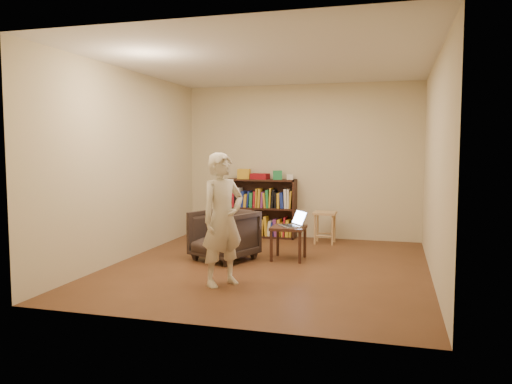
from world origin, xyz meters
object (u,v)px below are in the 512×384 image
(bookshelf, at_px, (261,211))
(laptop, at_px, (294,223))
(person, at_px, (223,219))
(armchair, at_px, (224,235))
(side_table, at_px, (288,232))
(stool, at_px, (325,218))

(bookshelf, bearing_deg, laptop, -61.21)
(laptop, xyz_separation_m, person, (-0.51, -1.46, 0.23))
(armchair, xyz_separation_m, laptop, (0.92, 0.26, 0.17))
(bookshelf, relative_size, side_table, 2.61)
(bookshelf, height_order, stool, bookshelf)
(bookshelf, xyz_separation_m, stool, (1.14, -0.31, -0.03))
(armchair, distance_m, person, 1.33)
(side_table, bearing_deg, armchair, -163.63)
(stool, height_order, side_table, stool)
(laptop, height_order, person, person)
(bookshelf, bearing_deg, armchair, -91.00)
(stool, distance_m, armchair, 1.95)
(stool, xyz_separation_m, armchair, (-1.17, -1.56, -0.07))
(side_table, xyz_separation_m, person, (-0.44, -1.45, 0.36))
(stool, height_order, laptop, laptop)
(laptop, bearing_deg, armchair, -112.31)
(stool, xyz_separation_m, person, (-0.77, -2.76, 0.33))
(armchair, bearing_deg, bookshelf, 112.08)
(bookshelf, relative_size, laptop, 2.72)
(bookshelf, xyz_separation_m, person, (0.37, -3.08, 0.30))
(side_table, bearing_deg, bookshelf, 116.71)
(stool, bearing_deg, bookshelf, 164.63)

